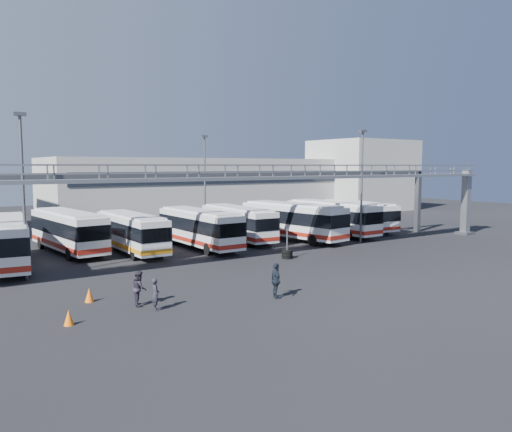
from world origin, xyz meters
TOP-DOWN VIEW (x-y plane):
  - ground at (0.00, 0.00)m, footprint 140.00×140.00m
  - gantry at (0.00, 5.87)m, footprint 51.40×5.15m
  - warehouse at (12.00, 38.00)m, footprint 42.00×14.00m
  - building_right at (38.00, 32.00)m, footprint 14.00×12.00m
  - light_pole_left at (-16.00, 8.00)m, footprint 0.70×0.35m
  - light_pole_mid at (12.00, 7.00)m, footprint 0.70×0.35m
  - light_pole_back at (4.00, 22.00)m, footprint 0.70×0.35m
  - bus_1 at (-16.49, 12.60)m, footprint 4.03×11.50m
  - bus_2 at (-11.49, 16.42)m, footprint 3.61×11.28m
  - bus_3 at (-7.28, 13.52)m, footprint 2.45×10.41m
  - bus_4 at (-1.69, 12.46)m, footprint 2.64×10.85m
  - bus_5 at (3.19, 14.11)m, footprint 3.05×10.69m
  - bus_6 at (7.80, 11.73)m, footprint 4.18×11.78m
  - bus_7 at (13.22, 12.23)m, footprint 2.84×11.26m
  - bus_8 at (18.07, 13.28)m, footprint 3.57×10.60m
  - pedestrian_a at (-12.02, -2.73)m, footprint 0.49×0.64m
  - pedestrian_b at (-12.35, -1.47)m, footprint 0.88×1.01m
  - pedestrian_d at (-5.85, -4.22)m, footprint 0.75×1.19m
  - cone_left at (-16.10, -2.74)m, footprint 0.55×0.55m
  - cone_right at (-14.27, 0.60)m, footprint 0.57×0.57m
  - tire_stack at (1.60, 4.50)m, footprint 0.83×0.83m

SIDE VIEW (x-z plane):
  - ground at x=0.00m, z-range 0.00..0.00m
  - cone_left at x=-16.10m, z-range 0.00..0.70m
  - cone_right at x=-14.27m, z-range 0.00..0.73m
  - tire_stack at x=1.60m, z-range -0.78..1.58m
  - pedestrian_a at x=-12.02m, z-range 0.00..1.59m
  - pedestrian_b at x=-12.35m, z-range 0.00..1.76m
  - pedestrian_d at x=-5.85m, z-range 0.00..1.89m
  - bus_8 at x=18.07m, z-range 0.17..3.33m
  - bus_3 at x=-7.28m, z-range 0.17..3.33m
  - bus_5 at x=3.19m, z-range 0.17..3.38m
  - bus_4 at x=-1.69m, z-range 0.17..3.46m
  - bus_2 at x=-11.49m, z-range 0.18..3.55m
  - bus_7 at x=13.22m, z-range 0.18..3.59m
  - bus_1 at x=-16.49m, z-range 0.18..3.60m
  - bus_6 at x=7.80m, z-range 0.19..3.69m
  - warehouse at x=12.00m, z-range 0.00..8.00m
  - building_right at x=38.00m, z-range 0.00..11.00m
  - gantry at x=0.00m, z-range 1.96..9.06m
  - light_pole_left at x=-16.00m, z-range 0.62..10.83m
  - light_pole_mid at x=12.00m, z-range 0.62..10.83m
  - light_pole_back at x=4.00m, z-range 0.62..10.83m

